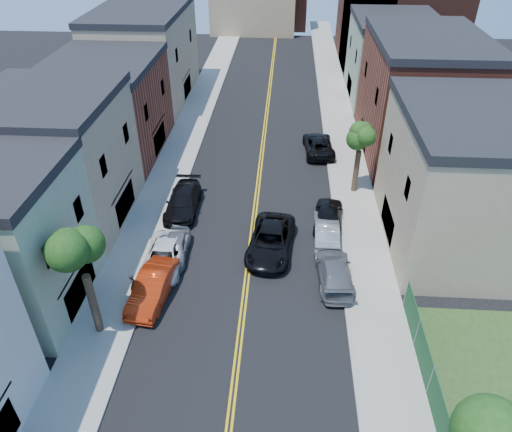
% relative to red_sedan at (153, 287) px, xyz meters
% --- Properties ---
extents(sidewalk_left, '(3.20, 100.00, 0.15)m').
position_rel_red_sedan_xyz_m(sidewalk_left, '(-2.40, 23.20, -0.77)').
color(sidewalk_left, gray).
rests_on(sidewalk_left, ground).
extents(sidewalk_right, '(3.20, 100.00, 0.15)m').
position_rel_red_sedan_xyz_m(sidewalk_right, '(13.40, 23.20, -0.77)').
color(sidewalk_right, gray).
rests_on(sidewalk_right, ground).
extents(curb_left, '(0.30, 100.00, 0.15)m').
position_rel_red_sedan_xyz_m(curb_left, '(-0.65, 23.20, -0.77)').
color(curb_left, gray).
rests_on(curb_left, ground).
extents(curb_right, '(0.30, 100.00, 0.15)m').
position_rel_red_sedan_xyz_m(curb_right, '(11.65, 23.20, -0.77)').
color(curb_right, gray).
rests_on(curb_right, ground).
extents(bldg_left_tan_near, '(9.00, 10.00, 9.00)m').
position_rel_red_sedan_xyz_m(bldg_left_tan_near, '(-8.50, 8.20, 3.66)').
color(bldg_left_tan_near, '#998466').
rests_on(bldg_left_tan_near, ground).
extents(bldg_left_brick, '(9.00, 12.00, 8.00)m').
position_rel_red_sedan_xyz_m(bldg_left_brick, '(-8.50, 19.20, 3.16)').
color(bldg_left_brick, brown).
rests_on(bldg_left_brick, ground).
extents(bldg_left_tan_far, '(9.00, 16.00, 9.50)m').
position_rel_red_sedan_xyz_m(bldg_left_tan_far, '(-8.50, 33.20, 3.91)').
color(bldg_left_tan_far, '#998466').
rests_on(bldg_left_tan_far, ground).
extents(bldg_right_tan, '(9.00, 12.00, 9.00)m').
position_rel_red_sedan_xyz_m(bldg_right_tan, '(19.50, 7.20, 3.66)').
color(bldg_right_tan, '#998466').
rests_on(bldg_right_tan, ground).
extents(bldg_right_brick, '(9.00, 14.00, 10.00)m').
position_rel_red_sedan_xyz_m(bldg_right_brick, '(19.50, 21.20, 4.16)').
color(bldg_right_brick, brown).
rests_on(bldg_right_brick, ground).
extents(bldg_right_palegrn, '(9.00, 12.00, 8.50)m').
position_rel_red_sedan_xyz_m(bldg_right_palegrn, '(19.50, 35.20, 3.41)').
color(bldg_right_palegrn, gray).
rests_on(bldg_right_palegrn, ground).
extents(church, '(16.20, 14.20, 22.60)m').
position_rel_red_sedan_xyz_m(church, '(21.83, 50.27, 6.40)').
color(church, '#4C2319').
rests_on(church, ground).
extents(fence_right, '(0.04, 15.00, 1.90)m').
position_rel_red_sedan_xyz_m(fence_right, '(15.00, -7.30, 0.26)').
color(fence_right, '#143F1E').
rests_on(fence_right, sidewalk_right).
extents(tree_left_mid, '(5.20, 5.20, 9.29)m').
position_rel_red_sedan_xyz_m(tree_left_mid, '(-2.38, -2.79, 5.74)').
color(tree_left_mid, '#3A261D').
rests_on(tree_left_mid, sidewalk_left).
extents(tree_right_far, '(4.40, 4.40, 8.03)m').
position_rel_red_sedan_xyz_m(tree_right_far, '(13.42, 13.21, 4.91)').
color(tree_right_far, '#3A261D').
rests_on(tree_right_far, sidewalk_right).
extents(red_sedan, '(2.39, 5.31, 1.69)m').
position_rel_red_sedan_xyz_m(red_sedan, '(0.00, 0.00, 0.00)').
color(red_sedan, red).
rests_on(red_sedan, ground).
extents(white_pickup, '(2.48, 5.36, 1.49)m').
position_rel_red_sedan_xyz_m(white_pickup, '(0.00, 2.96, -0.10)').
color(white_pickup, white).
rests_on(white_pickup, ground).
extents(grey_car_left, '(1.82, 4.26, 1.44)m').
position_rel_red_sedan_xyz_m(grey_car_left, '(0.53, 4.02, -0.13)').
color(grey_car_left, slate).
rests_on(grey_car_left, ground).
extents(black_car_left, '(2.36, 5.72, 1.65)m').
position_rel_red_sedan_xyz_m(black_car_left, '(0.00, 9.53, -0.02)').
color(black_car_left, black).
rests_on(black_car_left, ground).
extents(grey_car_right, '(2.40, 5.36, 1.53)m').
position_rel_red_sedan_xyz_m(grey_car_right, '(11.00, 2.24, -0.08)').
color(grey_car_right, slate).
rests_on(grey_car_right, ground).
extents(black_car_right, '(2.56, 5.20, 1.70)m').
position_rel_red_sedan_xyz_m(black_car_right, '(11.00, 8.29, 0.01)').
color(black_car_right, black).
rests_on(black_car_right, ground).
extents(silver_car_right, '(1.77, 4.80, 1.57)m').
position_rel_red_sedan_xyz_m(silver_car_right, '(10.75, 6.57, -0.06)').
color(silver_car_right, '#93959A').
rests_on(silver_car_right, ground).
extents(dark_car_right_far, '(3.00, 5.77, 1.55)m').
position_rel_red_sedan_xyz_m(dark_car_right_far, '(10.78, 20.10, -0.07)').
color(dark_car_right_far, black).
rests_on(dark_car_right_far, ground).
extents(black_suv_lane, '(3.50, 6.44, 1.71)m').
position_rel_red_sedan_xyz_m(black_suv_lane, '(6.89, 5.02, 0.01)').
color(black_suv_lane, black).
rests_on(black_suv_lane, ground).
extents(pedestrian_left, '(0.53, 0.66, 1.59)m').
position_rel_red_sedan_xyz_m(pedestrian_left, '(-1.20, 0.07, 0.10)').
color(pedestrian_left, '#212128').
rests_on(pedestrian_left, sidewalk_left).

